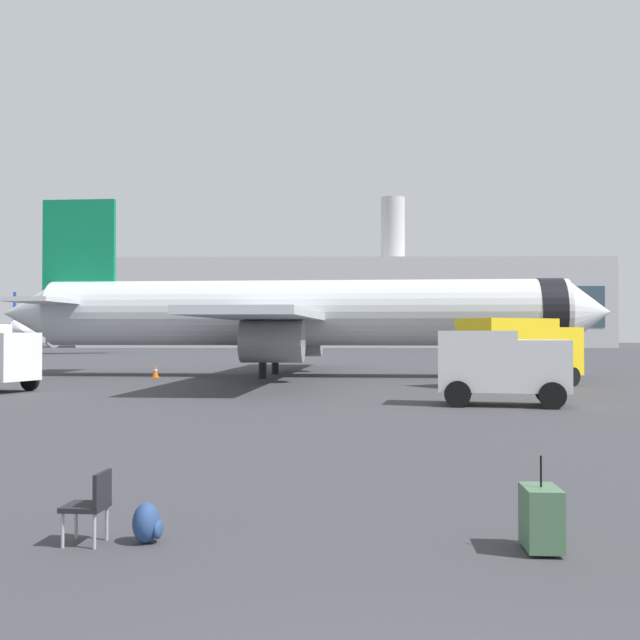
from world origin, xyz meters
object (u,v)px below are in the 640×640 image
Objects in this scene: safety_cone_near at (155,371)px; gate_chair at (91,502)px; airplane_taxiing at (17,331)px; fuel_truck at (519,349)px; cargo_van at (502,364)px; airplane_at_gate at (299,314)px; traveller_backpack at (147,523)px; safety_cone_mid at (497,377)px; safety_cone_far at (562,374)px; rolling_suitcase at (541,518)px.

gate_chair is at bearing -78.06° from safety_cone_near.
airplane_taxiing is 3.99× the size of fuel_truck.
airplane_at_gate is at bearing 113.77° from cargo_van.
cargo_van is (-2.93, -9.67, -0.32)m from fuel_truck.
cargo_van is 9.81× the size of traveller_backpack.
airplane_at_gate is 5.62× the size of fuel_truck.
traveller_backpack is at bearing 5.84° from gate_chair.
airplane_taxiing reaches higher than safety_cone_mid.
cargo_van is at bearing -114.28° from safety_cone_far.
rolling_suitcase is (-3.45, -17.87, -1.06)m from cargo_van.
safety_cone_far is 33.95m from traveller_backpack.
cargo_van is (7.85, -17.83, -2.21)m from airplane_at_gate.
airplane_taxiing is 29.50× the size of gate_chair.
airplane_taxiing reaches higher than safety_cone_far.
cargo_van is 6.01× the size of safety_cone_far.
airplane_taxiing is at bearing 124.19° from cargo_van.
fuel_truck is at bearing 73.11° from cargo_van.
fuel_truck reaches higher than gate_chair.
airplane_at_gate is 32.51× the size of rolling_suitcase.
safety_cone_far is (21.87, -2.84, 0.02)m from safety_cone_near.
airplane_taxiing is 89.41m from gate_chair.
traveller_backpack is (-0.21, -35.42, -3.42)m from airplane_at_gate.
safety_cone_mid is (45.99, -53.69, -2.38)m from airplane_taxiing.
gate_chair is at bearing -174.16° from traveller_backpack.
safety_cone_mid is (-0.79, 1.18, -1.41)m from fuel_truck.
rolling_suitcase is 5.27m from gate_chair.
airplane_taxiing is 5.39× the size of cargo_van.
fuel_truck is (46.78, -54.87, -0.97)m from airplane_taxiing.
safety_cone_near is at bearing -168.14° from airplane_at_gate.
cargo_van is 6.37× the size of safety_cone_mid.
safety_cone_mid is 1.54× the size of traveller_backpack.
safety_cone_far is at bearing 65.72° from cargo_van.
fuel_truck is at bearing 66.90° from gate_chair.
airplane_taxiing is at bearing 113.54° from traveller_backpack.
cargo_van is at bearing -66.23° from airplane_at_gate.
fuel_truck is at bearing -56.11° from safety_cone_mid.
airplane_taxiing reaches higher than safety_cone_near.
cargo_van reaches higher than safety_cone_far.
airplane_taxiing is 32.37× the size of safety_cone_far.
airplane_at_gate is at bearing 142.88° from fuel_truck.
fuel_truck is 2.00m from safety_cone_mid.
airplane_taxiing is 52.85× the size of traveller_backpack.
airplane_at_gate is 36.12m from rolling_suitcase.
gate_chair is at bearing -116.28° from cargo_van.
traveller_backpack is at bearing 176.51° from rolling_suitcase.
safety_cone_near is 34.62m from traveller_backpack.
safety_cone_mid is at bearing 123.89° from fuel_truck.
traveller_backpack is (35.78, -82.13, -2.51)m from airplane_taxiing.
cargo_van is 14.63m from safety_cone_far.
safety_cone_mid is (9.99, -6.98, -3.29)m from airplane_at_gate.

